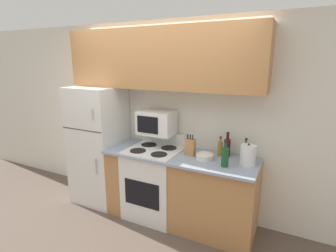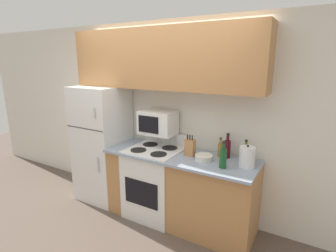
% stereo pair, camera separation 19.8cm
% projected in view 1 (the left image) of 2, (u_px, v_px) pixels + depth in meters
% --- Properties ---
extents(ground_plane, '(12.00, 12.00, 0.00)m').
position_uv_depth(ground_plane, '(144.00, 226.00, 3.33)').
color(ground_plane, brown).
extents(wall_back, '(8.00, 0.05, 2.55)m').
position_uv_depth(wall_back, '(167.00, 118.00, 3.59)').
color(wall_back, silver).
rests_on(wall_back, ground_plane).
extents(lower_cabinets, '(1.89, 0.66, 0.92)m').
position_uv_depth(lower_cabinets, '(180.00, 188.00, 3.34)').
color(lower_cabinets, '#B27A47').
rests_on(lower_cabinets, ground_plane).
extents(refrigerator, '(0.69, 0.65, 1.69)m').
position_uv_depth(refrigerator, '(99.00, 145.00, 3.80)').
color(refrigerator, white).
rests_on(refrigerator, ground_plane).
extents(upper_cabinets, '(2.58, 0.36, 0.74)m').
position_uv_depth(upper_cabinets, '(160.00, 59.00, 3.23)').
color(upper_cabinets, '#B27A47').
rests_on(upper_cabinets, refrigerator).
extents(stove, '(0.67, 0.64, 1.09)m').
position_uv_depth(stove, '(154.00, 181.00, 3.48)').
color(stove, white).
rests_on(stove, ground_plane).
extents(microwave, '(0.47, 0.32, 0.31)m').
position_uv_depth(microwave, '(157.00, 123.00, 3.44)').
color(microwave, white).
rests_on(microwave, stove).
extents(knife_block, '(0.11, 0.08, 0.26)m').
position_uv_depth(knife_block, '(190.00, 147.00, 3.17)').
color(knife_block, '#B27A47').
rests_on(knife_block, lower_cabinets).
extents(bowl, '(0.21, 0.21, 0.06)m').
position_uv_depth(bowl, '(205.00, 156.00, 3.07)').
color(bowl, silver).
rests_on(bowl, lower_cabinets).
extents(bottle_vinegar, '(0.06, 0.06, 0.24)m').
position_uv_depth(bottle_vinegar, '(220.00, 148.00, 3.16)').
color(bottle_vinegar, olive).
rests_on(bottle_vinegar, lower_cabinets).
extents(bottle_wine_red, '(0.08, 0.08, 0.30)m').
position_uv_depth(bottle_wine_red, '(227.00, 147.00, 3.14)').
color(bottle_wine_red, '#470F19').
rests_on(bottle_wine_red, lower_cabinets).
extents(bottle_olive_oil, '(0.06, 0.06, 0.26)m').
position_uv_depth(bottle_olive_oil, '(245.00, 151.00, 3.03)').
color(bottle_olive_oil, '#5B6619').
rests_on(bottle_olive_oil, lower_cabinets).
extents(bottle_wine_green, '(0.08, 0.08, 0.30)m').
position_uv_depth(bottle_wine_green, '(225.00, 156.00, 2.83)').
color(bottle_wine_green, '#194C23').
rests_on(bottle_wine_green, lower_cabinets).
extents(kettle, '(0.17, 0.17, 0.25)m').
position_uv_depth(kettle, '(248.00, 155.00, 2.88)').
color(kettle, white).
rests_on(kettle, lower_cabinets).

